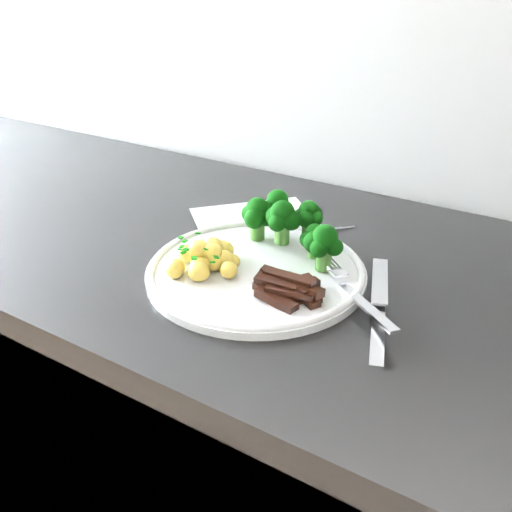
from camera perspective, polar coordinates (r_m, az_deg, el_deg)
counter at (r=1.11m, az=0.40°, el=-21.24°), size 2.44×0.61×0.92m
recipe_paper at (r=0.87m, az=1.04°, el=2.08°), size 0.33×0.33×0.00m
plate at (r=0.76m, az=0.00°, el=-1.44°), size 0.30×0.30×0.02m
broccoli at (r=0.79m, az=3.52°, el=3.53°), size 0.18×0.11×0.07m
potatoes at (r=0.75m, az=-4.99°, el=-0.15°), size 0.11×0.10×0.04m
beef_strips at (r=0.69m, az=3.50°, el=-3.23°), size 0.10×0.08×0.03m
fork at (r=0.69m, az=10.20°, el=-3.86°), size 0.16×0.13×0.02m
knife at (r=0.67m, az=12.36°, el=-6.32°), size 0.09×0.22×0.02m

